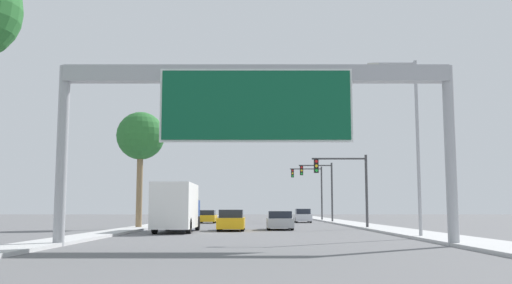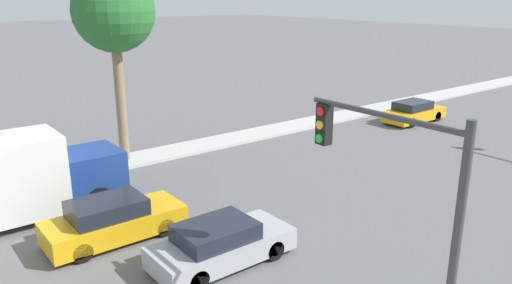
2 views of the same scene
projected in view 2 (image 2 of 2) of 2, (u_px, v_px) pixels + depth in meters
name	position (u px, v px, depth m)	size (l,w,h in m)	color
median_strip_left	(400.00, 104.00, 37.19)	(2.00, 120.00, 0.15)	#B9B9B9
car_far_right	(221.00, 244.00, 15.20)	(1.89, 4.46, 1.37)	#A5A8AD
car_near_center	(414.00, 112.00, 32.04)	(1.80, 4.46, 1.39)	gold
car_near_left	(113.00, 220.00, 16.67)	(1.85, 4.59, 1.48)	gold
traffic_light_near_intersection	(402.00, 188.00, 11.00)	(4.29, 0.32, 5.70)	#3D3D3F
palm_tree_background	(114.00, 13.00, 22.47)	(3.74, 3.74, 9.09)	#8C704C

